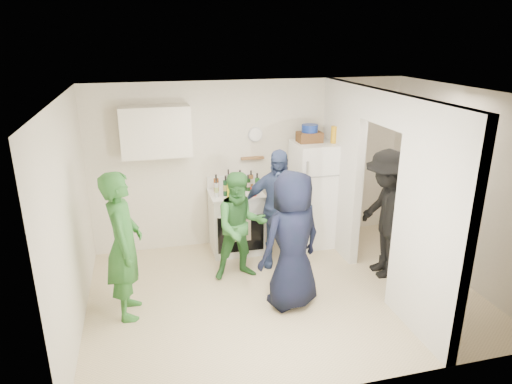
{
  "coord_description": "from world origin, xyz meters",
  "views": [
    {
      "loc": [
        -1.58,
        -4.81,
        3.12
      ],
      "look_at": [
        -0.26,
        0.4,
        1.25
      ],
      "focal_mm": 32.0,
      "sensor_mm": 36.0,
      "label": 1
    }
  ],
  "objects_px": {
    "stove": "(236,221)",
    "wicker_basket": "(309,137)",
    "yellow_cup_stack_top": "(334,135)",
    "person_nook": "(386,214)",
    "person_denim": "(277,209)",
    "fridge": "(315,194)",
    "blue_bowl": "(310,128)",
    "person_green_center": "(241,226)",
    "person_navy": "(292,241)",
    "person_green_left": "(124,246)"
  },
  "relations": [
    {
      "from": "fridge",
      "to": "person_denim",
      "type": "bearing_deg",
      "value": -144.29
    },
    {
      "from": "fridge",
      "to": "person_green_center",
      "type": "distance_m",
      "value": 1.54
    },
    {
      "from": "stove",
      "to": "person_denim",
      "type": "xyz_separation_m",
      "value": [
        0.46,
        -0.58,
        0.38
      ]
    },
    {
      "from": "stove",
      "to": "yellow_cup_stack_top",
      "type": "relative_size",
      "value": 3.7
    },
    {
      "from": "yellow_cup_stack_top",
      "to": "person_navy",
      "type": "bearing_deg",
      "value": -126.87
    },
    {
      "from": "wicker_basket",
      "to": "person_green_left",
      "type": "bearing_deg",
      "value": -153.37
    },
    {
      "from": "fridge",
      "to": "person_nook",
      "type": "relative_size",
      "value": 0.93
    },
    {
      "from": "fridge",
      "to": "wicker_basket",
      "type": "relative_size",
      "value": 4.6
    },
    {
      "from": "fridge",
      "to": "wicker_basket",
      "type": "height_order",
      "value": "wicker_basket"
    },
    {
      "from": "yellow_cup_stack_top",
      "to": "person_navy",
      "type": "relative_size",
      "value": 0.15
    },
    {
      "from": "wicker_basket",
      "to": "person_green_left",
      "type": "distance_m",
      "value": 3.11
    },
    {
      "from": "stove",
      "to": "blue_bowl",
      "type": "height_order",
      "value": "blue_bowl"
    },
    {
      "from": "yellow_cup_stack_top",
      "to": "person_navy",
      "type": "height_order",
      "value": "yellow_cup_stack_top"
    },
    {
      "from": "wicker_basket",
      "to": "person_green_center",
      "type": "bearing_deg",
      "value": -145.9
    },
    {
      "from": "yellow_cup_stack_top",
      "to": "person_green_left",
      "type": "distance_m",
      "value": 3.35
    },
    {
      "from": "person_green_left",
      "to": "person_nook",
      "type": "xyz_separation_m",
      "value": [
        3.33,
        0.13,
        -0.0
      ]
    },
    {
      "from": "person_navy",
      "to": "wicker_basket",
      "type": "bearing_deg",
      "value": -136.52
    },
    {
      "from": "wicker_basket",
      "to": "person_navy",
      "type": "distance_m",
      "value": 2.0
    },
    {
      "from": "wicker_basket",
      "to": "yellow_cup_stack_top",
      "type": "bearing_deg",
      "value": -25.11
    },
    {
      "from": "wicker_basket",
      "to": "person_green_left",
      "type": "xyz_separation_m",
      "value": [
        -2.68,
        -1.35,
        -0.81
      ]
    },
    {
      "from": "stove",
      "to": "person_denim",
      "type": "bearing_deg",
      "value": -51.27
    },
    {
      "from": "person_nook",
      "to": "person_denim",
      "type": "bearing_deg",
      "value": -111.87
    },
    {
      "from": "stove",
      "to": "blue_bowl",
      "type": "distance_m",
      "value": 1.76
    },
    {
      "from": "person_green_left",
      "to": "blue_bowl",
      "type": "bearing_deg",
      "value": -60.72
    },
    {
      "from": "person_denim",
      "to": "person_green_left",
      "type": "bearing_deg",
      "value": -138.4
    },
    {
      "from": "stove",
      "to": "wicker_basket",
      "type": "xyz_separation_m",
      "value": [
        1.12,
        0.02,
        1.22
      ]
    },
    {
      "from": "stove",
      "to": "person_nook",
      "type": "relative_size",
      "value": 0.53
    },
    {
      "from": "wicker_basket",
      "to": "yellow_cup_stack_top",
      "type": "height_order",
      "value": "yellow_cup_stack_top"
    },
    {
      "from": "stove",
      "to": "yellow_cup_stack_top",
      "type": "height_order",
      "value": "yellow_cup_stack_top"
    },
    {
      "from": "person_navy",
      "to": "person_green_center",
      "type": "bearing_deg",
      "value": -81.74
    },
    {
      "from": "yellow_cup_stack_top",
      "to": "person_nook",
      "type": "xyz_separation_m",
      "value": [
        0.33,
        -1.06,
        -0.86
      ]
    },
    {
      "from": "person_green_center",
      "to": "person_nook",
      "type": "height_order",
      "value": "person_nook"
    },
    {
      "from": "person_denim",
      "to": "person_nook",
      "type": "bearing_deg",
      "value": -3.9
    },
    {
      "from": "fridge",
      "to": "blue_bowl",
      "type": "relative_size",
      "value": 6.7
    },
    {
      "from": "wicker_basket",
      "to": "person_denim",
      "type": "bearing_deg",
      "value": -137.91
    },
    {
      "from": "fridge",
      "to": "person_navy",
      "type": "bearing_deg",
      "value": -119.39
    },
    {
      "from": "person_green_center",
      "to": "person_denim",
      "type": "bearing_deg",
      "value": 20.67
    },
    {
      "from": "fridge",
      "to": "person_green_center",
      "type": "height_order",
      "value": "fridge"
    },
    {
      "from": "fridge",
      "to": "blue_bowl",
      "type": "distance_m",
      "value": 1.02
    },
    {
      "from": "person_navy",
      "to": "person_nook",
      "type": "relative_size",
      "value": 0.97
    },
    {
      "from": "blue_bowl",
      "to": "fridge",
      "type": "bearing_deg",
      "value": -26.57
    },
    {
      "from": "wicker_basket",
      "to": "person_green_center",
      "type": "relative_size",
      "value": 0.24
    },
    {
      "from": "wicker_basket",
      "to": "person_nook",
      "type": "height_order",
      "value": "wicker_basket"
    },
    {
      "from": "person_green_center",
      "to": "fridge",
      "type": "bearing_deg",
      "value": 28.67
    },
    {
      "from": "yellow_cup_stack_top",
      "to": "person_green_center",
      "type": "bearing_deg",
      "value": -156.23
    },
    {
      "from": "yellow_cup_stack_top",
      "to": "person_green_center",
      "type": "height_order",
      "value": "yellow_cup_stack_top"
    },
    {
      "from": "fridge",
      "to": "yellow_cup_stack_top",
      "type": "bearing_deg",
      "value": -24.44
    },
    {
      "from": "fridge",
      "to": "stove",
      "type": "bearing_deg",
      "value": 178.6
    },
    {
      "from": "person_green_center",
      "to": "person_denim",
      "type": "distance_m",
      "value": 0.62
    },
    {
      "from": "fridge",
      "to": "yellow_cup_stack_top",
      "type": "xyz_separation_m",
      "value": [
        0.22,
        -0.1,
        0.93
      ]
    }
  ]
}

